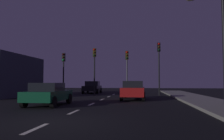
# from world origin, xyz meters

# --- Properties ---
(ground_plane) EXTENTS (80.00, 80.00, 0.00)m
(ground_plane) POSITION_xyz_m (0.00, 7.00, 0.00)
(ground_plane) COLOR black
(sidewalk_curb_right) EXTENTS (3.00, 40.00, 0.15)m
(sidewalk_curb_right) POSITION_xyz_m (7.50, 7.00, 0.07)
(sidewalk_curb_right) COLOR gray
(sidewalk_curb_right) RESTS_ON ground_plane
(lane_stripe_nearest) EXTENTS (0.16, 1.60, 0.01)m
(lane_stripe_nearest) POSITION_xyz_m (0.00, -1.20, 0.00)
(lane_stripe_nearest) COLOR silver
(lane_stripe_nearest) RESTS_ON ground_plane
(lane_stripe_second) EXTENTS (0.16, 1.60, 0.01)m
(lane_stripe_second) POSITION_xyz_m (0.00, 2.60, 0.00)
(lane_stripe_second) COLOR silver
(lane_stripe_second) RESTS_ON ground_plane
(lane_stripe_third) EXTENTS (0.16, 1.60, 0.01)m
(lane_stripe_third) POSITION_xyz_m (0.00, 6.40, 0.00)
(lane_stripe_third) COLOR silver
(lane_stripe_third) RESTS_ON ground_plane
(lane_stripe_fourth) EXTENTS (0.16, 1.60, 0.01)m
(lane_stripe_fourth) POSITION_xyz_m (0.00, 10.20, 0.00)
(lane_stripe_fourth) COLOR silver
(lane_stripe_fourth) RESTS_ON ground_plane
(lane_stripe_fifth) EXTENTS (0.16, 1.60, 0.01)m
(lane_stripe_fifth) POSITION_xyz_m (0.00, 14.00, 0.00)
(lane_stripe_fifth) COLOR silver
(lane_stripe_fifth) RESTS_ON ground_plane
(lane_stripe_sixth) EXTENTS (0.16, 1.60, 0.01)m
(lane_stripe_sixth) POSITION_xyz_m (0.00, 17.80, 0.00)
(lane_stripe_sixth) COLOR silver
(lane_stripe_sixth) RESTS_ON ground_plane
(traffic_signal_far_left) EXTENTS (0.32, 0.38, 4.52)m
(traffic_signal_far_left) POSITION_xyz_m (-5.09, 15.27, 3.19)
(traffic_signal_far_left) COLOR black
(traffic_signal_far_left) RESTS_ON ground_plane
(traffic_signal_center_left) EXTENTS (0.32, 0.38, 4.97)m
(traffic_signal_center_left) POSITION_xyz_m (-1.72, 15.27, 3.48)
(traffic_signal_center_left) COLOR black
(traffic_signal_center_left) RESTS_ON ground_plane
(traffic_signal_center_right) EXTENTS (0.32, 0.38, 4.63)m
(traffic_signal_center_right) POSITION_xyz_m (1.70, 15.27, 3.26)
(traffic_signal_center_right) COLOR #4C4C51
(traffic_signal_center_right) RESTS_ON ground_plane
(traffic_signal_far_right) EXTENTS (0.32, 0.38, 5.41)m
(traffic_signal_far_right) POSITION_xyz_m (4.94, 15.27, 3.76)
(traffic_signal_far_right) COLOR black
(traffic_signal_far_right) RESTS_ON ground_plane
(car_stopped_ahead) EXTENTS (1.91, 4.27, 1.49)m
(car_stopped_ahead) POSITION_xyz_m (2.52, 10.44, 0.76)
(car_stopped_ahead) COLOR #B21919
(car_stopped_ahead) RESTS_ON ground_plane
(car_adjacent_lane) EXTENTS (1.92, 3.83, 1.36)m
(car_adjacent_lane) POSITION_xyz_m (-2.38, 5.18, 0.70)
(car_adjacent_lane) COLOR #0F4C2D
(car_adjacent_lane) RESTS_ON ground_plane
(car_oncoming_far) EXTENTS (2.14, 4.30, 1.53)m
(car_oncoming_far) POSITION_xyz_m (-3.10, 20.55, 0.77)
(car_oncoming_far) COLOR black
(car_oncoming_far) RESTS_ON ground_plane
(street_lamp_right) EXTENTS (2.15, 0.36, 6.44)m
(street_lamp_right) POSITION_xyz_m (7.43, 5.58, 3.95)
(street_lamp_right) COLOR black
(street_lamp_right) RESTS_ON ground_plane
(storefront_left) EXTENTS (4.92, 8.04, 4.02)m
(storefront_left) POSITION_xyz_m (-10.46, 12.72, 2.01)
(storefront_left) COLOR #333847
(storefront_left) RESTS_ON ground_plane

